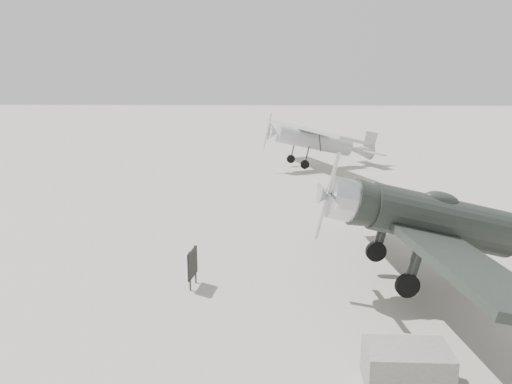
# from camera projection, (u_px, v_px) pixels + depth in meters

# --- Properties ---
(ground) EXTENTS (160.00, 160.00, 0.00)m
(ground) POSITION_uv_depth(u_px,v_px,m) (281.00, 248.00, 17.77)
(ground) COLOR #9F988D
(ground) RESTS_ON ground
(lowwing_monoplane) EXTENTS (8.19, 11.45, 3.68)m
(lowwing_monoplane) POSITION_uv_depth(u_px,v_px,m) (454.00, 224.00, 14.00)
(lowwing_monoplane) COLOR black
(lowwing_monoplane) RESTS_ON ground
(highwing_monoplane) EXTENTS (8.05, 11.00, 3.17)m
(highwing_monoplane) POSITION_uv_depth(u_px,v_px,m) (319.00, 138.00, 32.31)
(highwing_monoplane) COLOR #9FA2A5
(highwing_monoplane) RESTS_ON ground
(equipment_block) EXTENTS (1.67, 1.06, 0.83)m
(equipment_block) POSITION_uv_depth(u_px,v_px,m) (407.00, 367.00, 9.89)
(equipment_block) COLOR slate
(equipment_block) RESTS_ON ground
(sign_board) EXTENTS (0.17, 0.81, 1.17)m
(sign_board) POSITION_uv_depth(u_px,v_px,m) (192.00, 264.00, 14.42)
(sign_board) COLOR #333333
(sign_board) RESTS_ON ground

